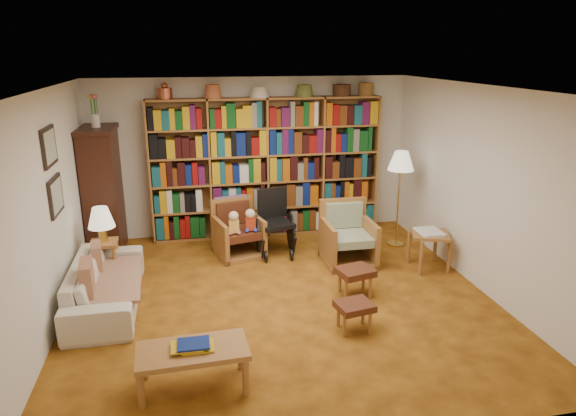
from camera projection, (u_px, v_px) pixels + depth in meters
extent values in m
plane|color=#A66419|center=(282.00, 298.00, 6.24)|extent=(5.00, 5.00, 0.00)
plane|color=white|center=(281.00, 88.00, 5.50)|extent=(5.00, 5.00, 0.00)
plane|color=silver|center=(253.00, 157.00, 8.22)|extent=(5.00, 0.00, 5.00)
plane|color=silver|center=(347.00, 299.00, 3.53)|extent=(5.00, 0.00, 5.00)
plane|color=silver|center=(48.00, 213.00, 5.41)|extent=(0.00, 5.00, 5.00)
plane|color=silver|center=(480.00, 189.00, 6.34)|extent=(0.00, 5.00, 5.00)
cube|color=#A16632|center=(267.00, 168.00, 8.15)|extent=(3.60, 0.30, 2.20)
cube|color=black|center=(103.00, 194.00, 7.43)|extent=(0.45, 0.90, 1.80)
cube|color=black|center=(96.00, 129.00, 7.16)|extent=(0.50, 0.95, 0.06)
cylinder|color=white|center=(95.00, 121.00, 7.12)|extent=(0.12, 0.12, 0.18)
cube|color=black|center=(49.00, 147.00, 5.50)|extent=(0.03, 0.52, 0.42)
cube|color=gray|center=(50.00, 146.00, 5.50)|extent=(0.01, 0.44, 0.34)
cube|color=black|center=(56.00, 196.00, 5.66)|extent=(0.03, 0.52, 0.42)
cube|color=gray|center=(57.00, 196.00, 5.67)|extent=(0.01, 0.44, 0.34)
imported|color=beige|center=(106.00, 284.00, 6.00)|extent=(1.87, 0.74, 0.54)
cube|color=beige|center=(110.00, 281.00, 6.01)|extent=(0.78, 1.35, 0.04)
cube|color=maroon|center=(97.00, 259.00, 6.26)|extent=(0.16, 0.36, 0.35)
cube|color=maroon|center=(87.00, 284.00, 5.60)|extent=(0.17, 0.41, 0.40)
cube|color=#A16632|center=(104.00, 243.00, 6.60)|extent=(0.35, 0.35, 0.04)
cylinder|color=#A16632|center=(94.00, 267.00, 6.53)|extent=(0.05, 0.05, 0.49)
cylinder|color=#A16632|center=(115.00, 265.00, 6.58)|extent=(0.05, 0.05, 0.49)
cylinder|color=#A16632|center=(97.00, 259.00, 6.78)|extent=(0.05, 0.05, 0.49)
cylinder|color=#A16632|center=(118.00, 257.00, 6.83)|extent=(0.05, 0.05, 0.49)
cylinder|color=gold|center=(103.00, 235.00, 6.57)|extent=(0.11, 0.11, 0.19)
cone|color=beige|center=(101.00, 217.00, 6.50)|extent=(0.34, 0.34, 0.26)
cube|color=#A16632|center=(239.00, 253.00, 7.54)|extent=(0.78, 0.80, 0.07)
cube|color=#A16632|center=(219.00, 238.00, 7.42)|extent=(0.22, 0.66, 0.57)
cube|color=#A16632|center=(258.00, 236.00, 7.52)|extent=(0.22, 0.66, 0.57)
cube|color=#A16632|center=(236.00, 223.00, 7.72)|extent=(0.64, 0.22, 0.80)
cube|color=#542816|center=(239.00, 233.00, 7.42)|extent=(0.62, 0.66, 0.11)
cube|color=#542816|center=(237.00, 212.00, 7.60)|extent=(0.50, 0.21, 0.34)
cube|color=#B63065|center=(236.00, 207.00, 7.67)|extent=(0.50, 0.17, 0.36)
cube|color=#A16632|center=(348.00, 260.00, 7.27)|extent=(0.69, 0.72, 0.08)
cube|color=#A16632|center=(327.00, 244.00, 7.14)|extent=(0.07, 0.72, 0.61)
cube|color=#A16632|center=(370.00, 241.00, 7.25)|extent=(0.07, 0.72, 0.61)
cube|color=#A16632|center=(342.00, 227.00, 7.46)|extent=(0.69, 0.08, 0.86)
cube|color=#90A382|center=(349.00, 238.00, 7.15)|extent=(0.54, 0.61, 0.11)
cube|color=#90A382|center=(344.00, 215.00, 7.34)|extent=(0.54, 0.10, 0.36)
cube|color=black|center=(275.00, 224.00, 7.48)|extent=(0.57, 0.57, 0.06)
cube|color=black|center=(272.00, 203.00, 7.61)|extent=(0.46, 0.18, 0.46)
cylinder|color=black|center=(257.00, 234.00, 7.58)|extent=(0.03, 0.57, 0.57)
cylinder|color=black|center=(291.00, 232.00, 7.67)|extent=(0.03, 0.57, 0.57)
cylinder|color=black|center=(266.00, 257.00, 7.29)|extent=(0.03, 0.16, 0.16)
cylinder|color=black|center=(291.00, 255.00, 7.35)|extent=(0.03, 0.16, 0.16)
cylinder|color=gold|center=(396.00, 244.00, 7.95)|extent=(0.25, 0.25, 0.03)
cylinder|color=gold|center=(398.00, 207.00, 7.77)|extent=(0.03, 0.03, 1.24)
cone|color=beige|center=(401.00, 161.00, 7.56)|extent=(0.39, 0.39, 0.28)
cube|color=#A16632|center=(430.00, 234.00, 6.97)|extent=(0.61, 0.61, 0.04)
cylinder|color=#A16632|center=(421.00, 259.00, 6.82)|extent=(0.05, 0.05, 0.47)
cylinder|color=#A16632|center=(449.00, 256.00, 6.89)|extent=(0.05, 0.05, 0.47)
cylinder|color=#A16632|center=(409.00, 248.00, 7.20)|extent=(0.05, 0.05, 0.47)
cylinder|color=#A16632|center=(435.00, 245.00, 7.27)|extent=(0.05, 0.05, 0.47)
cube|color=silver|center=(430.00, 232.00, 6.96)|extent=(0.41, 0.46, 0.03)
cube|color=#542816|center=(355.00, 272.00, 6.24)|extent=(0.48, 0.44, 0.08)
cylinder|color=#A16632|center=(346.00, 290.00, 6.15)|extent=(0.04, 0.04, 0.27)
cylinder|color=#A16632|center=(370.00, 288.00, 6.20)|extent=(0.04, 0.04, 0.27)
cylinder|color=#A16632|center=(340.00, 282.00, 6.38)|extent=(0.04, 0.04, 0.27)
cylinder|color=#A16632|center=(363.00, 280.00, 6.43)|extent=(0.04, 0.04, 0.27)
cube|color=#542816|center=(355.00, 306.00, 5.46)|extent=(0.43, 0.38, 0.07)
cylinder|color=#A16632|center=(345.00, 326.00, 5.38)|extent=(0.04, 0.04, 0.24)
cylinder|color=#A16632|center=(370.00, 323.00, 5.43)|extent=(0.04, 0.04, 0.24)
cylinder|color=#A16632|center=(338.00, 316.00, 5.59)|extent=(0.04, 0.04, 0.24)
cylinder|color=#A16632|center=(363.00, 313.00, 5.64)|extent=(0.04, 0.04, 0.24)
cube|color=#A16632|center=(192.00, 351.00, 4.50)|extent=(0.99, 0.53, 0.05)
cylinder|color=#A16632|center=(141.00, 390.00, 4.29)|extent=(0.06, 0.06, 0.34)
cylinder|color=#A16632|center=(246.00, 377.00, 4.45)|extent=(0.06, 0.06, 0.34)
cylinder|color=#A16632|center=(144.00, 363.00, 4.66)|extent=(0.06, 0.06, 0.34)
cylinder|color=#A16632|center=(241.00, 352.00, 4.82)|extent=(0.06, 0.06, 0.34)
cube|color=brown|center=(192.00, 346.00, 4.48)|extent=(0.29, 0.23, 0.05)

